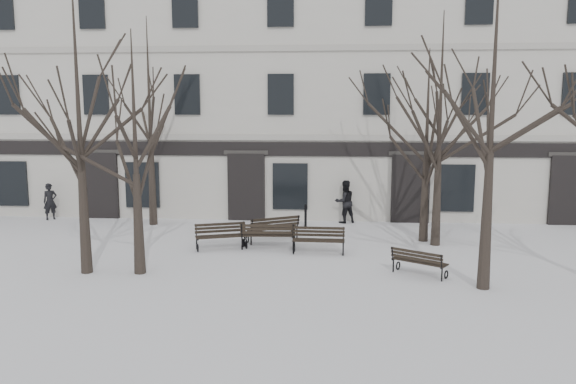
# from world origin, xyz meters

# --- Properties ---
(ground) EXTENTS (100.00, 100.00, 0.00)m
(ground) POSITION_xyz_m (0.00, 0.00, 0.00)
(ground) COLOR silver
(ground) RESTS_ON ground
(building) EXTENTS (40.40, 10.20, 11.40)m
(building) POSITION_xyz_m (0.00, 12.96, 5.52)
(building) COLOR #B3AFA6
(building) RESTS_ON ground
(tree_0) EXTENTS (6.09, 6.09, 8.70)m
(tree_0) POSITION_xyz_m (-7.02, -0.34, 5.44)
(tree_0) COLOR black
(tree_0) RESTS_ON ground
(tree_1) EXTENTS (4.88, 4.88, 6.98)m
(tree_1) POSITION_xyz_m (-5.43, -0.28, 4.36)
(tree_1) COLOR black
(tree_1) RESTS_ON ground
(tree_2) EXTENTS (6.08, 6.08, 8.68)m
(tree_2) POSITION_xyz_m (4.24, -0.98, 5.43)
(tree_2) COLOR black
(tree_2) RESTS_ON ground
(tree_4) EXTENTS (5.92, 5.92, 8.46)m
(tree_4) POSITION_xyz_m (-7.26, 6.69, 5.29)
(tree_4) COLOR black
(tree_4) RESTS_ON ground
(tree_5) EXTENTS (5.65, 5.65, 8.07)m
(tree_5) POSITION_xyz_m (3.86, 3.92, 5.04)
(tree_5) COLOR black
(tree_5) RESTS_ON ground
(tree_6) EXTENTS (4.82, 4.82, 6.88)m
(tree_6) POSITION_xyz_m (3.53, 4.51, 4.30)
(tree_6) COLOR black
(tree_6) RESTS_ON ground
(bench_0) EXTENTS (1.85, 1.17, 0.88)m
(bench_0) POSITION_xyz_m (-3.62, 2.80, 0.48)
(bench_0) COLOR black
(bench_0) RESTS_ON ground
(bench_1) EXTENTS (1.89, 0.78, 0.93)m
(bench_1) POSITION_xyz_m (-2.01, 2.88, 0.51)
(bench_1) COLOR black
(bench_1) RESTS_ON ground
(bench_2) EXTENTS (1.61, 1.33, 0.80)m
(bench_2) POSITION_xyz_m (2.68, 0.07, 0.43)
(bench_2) COLOR black
(bench_2) RESTS_ON ground
(bench_3) EXTENTS (1.75, 0.67, 0.87)m
(bench_3) POSITION_xyz_m (-0.25, 2.46, 0.47)
(bench_3) COLOR black
(bench_3) RESTS_ON ground
(bench_4) EXTENTS (1.97, 1.52, 0.96)m
(bench_4) POSITION_xyz_m (-1.94, 3.97, 0.52)
(bench_4) COLOR black
(bench_4) RESTS_ON ground
(bollard_a) EXTENTS (0.12, 0.12, 0.96)m
(bollard_a) POSITION_xyz_m (-0.88, 6.62, 0.52)
(bollard_a) COLOR black
(bollard_a) RESTS_ON ground
(bollard_b) EXTENTS (0.14, 0.14, 1.12)m
(bollard_b) POSITION_xyz_m (4.10, 7.24, 0.60)
(bollard_b) COLOR black
(bollard_b) RESTS_ON ground
(pedestrian_a) EXTENTS (0.69, 0.67, 1.60)m
(pedestrian_a) POSITION_xyz_m (-12.06, 7.40, 0.00)
(pedestrian_a) COLOR black
(pedestrian_a) RESTS_ON ground
(pedestrian_b) EXTENTS (1.09, 1.00, 1.82)m
(pedestrian_b) POSITION_xyz_m (0.74, 7.66, 0.00)
(pedestrian_b) COLOR black
(pedestrian_b) RESTS_ON ground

